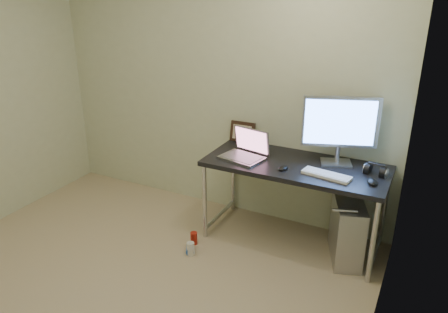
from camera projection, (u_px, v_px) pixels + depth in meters
floor at (106, 305)px, 3.15m from camera, size 3.50×3.50×0.00m
wall_back at (217, 86)px, 4.14m from camera, size 3.50×0.02×2.50m
wall_right at (381, 203)px, 1.96m from camera, size 0.02×3.50×2.50m
desk at (295, 173)px, 3.69m from camera, size 1.52×0.67×0.75m
tower_computer at (347, 230)px, 3.61m from camera, size 0.38×0.55×0.56m
cable_a at (351, 198)px, 3.85m from camera, size 0.01×0.16×0.69m
cable_b at (360, 203)px, 3.80m from camera, size 0.02×0.11×0.71m
can_red at (194, 238)px, 3.87m from camera, size 0.08×0.08×0.11m
can_white at (191, 249)px, 3.71m from camera, size 0.07×0.07×0.12m
can_blue at (190, 249)px, 3.76m from camera, size 0.12×0.14×0.07m
laptop at (246, 151)px, 3.78m from camera, size 0.41×0.36×0.25m
monitor at (340, 125)px, 3.54m from camera, size 0.59×0.26×0.58m
keyboard at (326, 175)px, 3.42m from camera, size 0.40×0.18×0.02m
mouse_right at (373, 181)px, 3.30m from camera, size 0.11×0.14×0.04m
mouse_left at (283, 167)px, 3.55m from camera, size 0.09×0.12×0.04m
headphones at (376, 171)px, 3.45m from camera, size 0.19×0.11×0.12m
picture_frame at (242, 132)px, 4.13m from camera, size 0.25×0.08×0.20m
webcam at (262, 136)px, 4.03m from camera, size 0.04×0.03×0.13m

